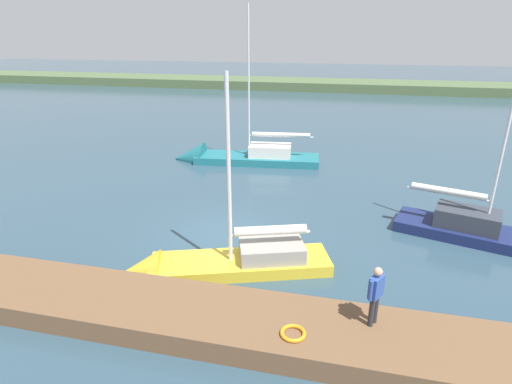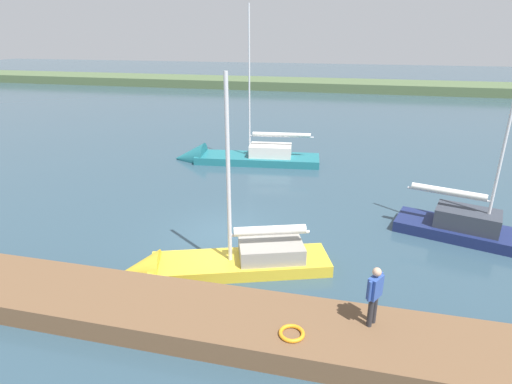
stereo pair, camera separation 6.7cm
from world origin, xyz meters
TOP-DOWN VIEW (x-y plane):
  - ground_plane at (0.00, 0.00)m, footprint 200.00×200.00m
  - far_shoreline at (0.00, -47.51)m, footprint 180.00×8.00m
  - dock_pier at (0.00, 5.62)m, footprint 23.35×2.50m
  - life_ring_buoy at (-3.69, 6.12)m, footprint 0.66×0.66m
  - sailboat_behind_pier at (2.42, -9.82)m, footprint 9.38×3.10m
  - sailboat_far_right at (-10.88, -1.55)m, footprint 7.56×3.91m
  - sailboat_inner_slip at (-0.54, 2.76)m, footprint 7.45×4.01m
  - person_on_dock at (-5.63, 5.22)m, footprint 0.42×0.57m

SIDE VIEW (x-z plane):
  - ground_plane at x=0.00m, z-range 0.00..0.00m
  - far_shoreline at x=0.00m, z-range -1.20..1.20m
  - sailboat_inner_slip at x=-0.54m, z-range -3.62..3.88m
  - sailboat_far_right at x=-10.88m, z-range -4.42..4.78m
  - sailboat_behind_pier at x=2.42m, z-range -4.91..5.30m
  - dock_pier at x=0.00m, z-range 0.00..0.63m
  - life_ring_buoy at x=-3.69m, z-range 0.63..0.73m
  - person_on_dock at x=-5.63m, z-range 0.76..2.43m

